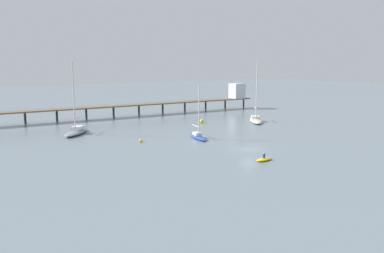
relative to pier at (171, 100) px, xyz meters
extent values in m
plane|color=slate|center=(-12.93, -46.92, -3.64)|extent=(400.00, 400.00, 0.00)
cube|color=brown|center=(-12.93, 0.05, -0.77)|extent=(78.01, 4.16, 0.30)
cylinder|color=#38332D|center=(-37.12, 0.14, -2.28)|extent=(0.50, 0.50, 2.72)
cylinder|color=#38332D|center=(-30.21, 0.11, -2.28)|extent=(0.50, 0.50, 2.72)
cylinder|color=#38332D|center=(-23.30, 0.09, -2.28)|extent=(0.50, 0.50, 2.72)
cylinder|color=#38332D|center=(-16.39, 0.06, -2.28)|extent=(0.50, 0.50, 2.72)
cylinder|color=#38332D|center=(-9.48, 0.04, -2.28)|extent=(0.50, 0.50, 2.72)
cylinder|color=#38332D|center=(-2.57, 0.01, -2.28)|extent=(0.50, 0.50, 2.72)
cylinder|color=#38332D|center=(4.34, -0.02, -2.28)|extent=(0.50, 0.50, 2.72)
cylinder|color=#38332D|center=(11.25, -0.04, -2.28)|extent=(0.50, 0.50, 2.72)
cylinder|color=#38332D|center=(18.16, -0.07, -2.28)|extent=(0.50, 0.50, 2.72)
cylinder|color=#38332D|center=(25.07, -0.09, -2.28)|extent=(0.50, 0.50, 2.72)
cube|color=silver|center=(22.46, -0.08, 1.56)|extent=(3.62, 3.62, 4.37)
ellipsoid|color=#2D4CB7|center=(-14.51, -34.99, -3.36)|extent=(2.97, 6.94, 0.55)
cube|color=silver|center=(-14.39, -34.47, -2.82)|extent=(1.50, 2.16, 0.53)
cylinder|color=silver|center=(-14.58, -35.32, 1.39)|extent=(0.20, 0.20, 8.95)
cylinder|color=silver|center=(-14.23, -33.68, -1.48)|extent=(0.86, 3.33, 0.16)
ellipsoid|color=beige|center=(8.23, -24.73, -3.28)|extent=(7.80, 9.58, 0.73)
cube|color=silver|center=(8.69, -24.08, -2.61)|extent=(2.89, 3.07, 0.59)
cylinder|color=silver|center=(7.94, -25.13, 3.55)|extent=(0.24, 0.24, 12.92)
cylinder|color=silver|center=(9.21, -23.33, -0.59)|extent=(2.70, 3.71, 0.19)
ellipsoid|color=gray|center=(-31.58, -18.56, -3.25)|extent=(7.82, 8.82, 0.77)
cube|color=silver|center=(-31.12, -17.98, -2.52)|extent=(3.11, 3.24, 0.69)
cylinder|color=silver|center=(-31.87, -18.92, 3.60)|extent=(0.23, 0.23, 12.93)
cylinder|color=silver|center=(-30.63, -17.37, -0.54)|extent=(2.63, 3.20, 0.18)
ellipsoid|color=yellow|center=(-16.00, -53.90, -3.47)|extent=(3.07, 1.79, 0.35)
cylinder|color=navy|center=(-16.00, -53.90, -3.02)|extent=(0.42, 0.42, 0.55)
sphere|color=tan|center=(-16.00, -53.90, -2.62)|extent=(0.24, 0.24, 0.24)
sphere|color=yellow|center=(-3.05, -19.25, -3.20)|extent=(0.88, 0.88, 0.88)
sphere|color=yellow|center=(-24.65, -32.34, -3.35)|extent=(0.58, 0.58, 0.58)
camera|label=1|loc=(-55.27, -96.26, 10.11)|focal=38.87mm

